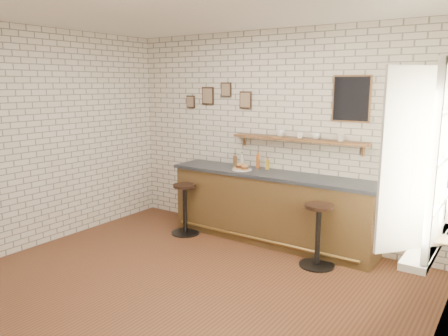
% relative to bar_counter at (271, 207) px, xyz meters
% --- Properties ---
extents(ground, '(5.00, 5.00, 0.00)m').
position_rel_bar_counter_xyz_m(ground, '(-0.12, -1.70, -0.51)').
color(ground, brown).
rests_on(ground, ground).
extents(bar_counter, '(3.10, 0.65, 1.01)m').
position_rel_bar_counter_xyz_m(bar_counter, '(0.00, 0.00, 0.00)').
color(bar_counter, brown).
rests_on(bar_counter, ground).
extents(sandwich_plate, '(0.28, 0.28, 0.01)m').
position_rel_bar_counter_xyz_m(sandwich_plate, '(-0.46, -0.06, 0.51)').
color(sandwich_plate, white).
rests_on(sandwich_plate, bar_counter).
extents(ciabatta_sandwich, '(0.26, 0.18, 0.08)m').
position_rel_bar_counter_xyz_m(ciabatta_sandwich, '(-0.45, -0.06, 0.55)').
color(ciabatta_sandwich, tan).
rests_on(ciabatta_sandwich, sandwich_plate).
extents(potato_chips, '(0.25, 0.18, 0.00)m').
position_rel_bar_counter_xyz_m(potato_chips, '(-0.48, -0.07, 0.52)').
color(potato_chips, '#EEBB54').
rests_on(potato_chips, sandwich_plate).
extents(bitters_bottle_brown, '(0.06, 0.06, 0.19)m').
position_rel_bar_counter_xyz_m(bitters_bottle_brown, '(-0.74, 0.18, 0.58)').
color(bitters_bottle_brown, brown).
rests_on(bitters_bottle_brown, bar_counter).
extents(bitters_bottle_white, '(0.06, 0.06, 0.22)m').
position_rel_bar_counter_xyz_m(bitters_bottle_white, '(-0.61, 0.18, 0.59)').
color(bitters_bottle_white, beige).
rests_on(bitters_bottle_white, bar_counter).
extents(bitters_bottle_amber, '(0.06, 0.06, 0.26)m').
position_rel_bar_counter_xyz_m(bitters_bottle_amber, '(-0.33, 0.18, 0.61)').
color(bitters_bottle_amber, '#944817').
rests_on(bitters_bottle_amber, bar_counter).
extents(condiment_bottle_yellow, '(0.06, 0.06, 0.18)m').
position_rel_bar_counter_xyz_m(condiment_bottle_yellow, '(-0.17, 0.18, 0.58)').
color(condiment_bottle_yellow, gold).
rests_on(condiment_bottle_yellow, bar_counter).
extents(bar_stool_left, '(0.43, 0.43, 0.77)m').
position_rel_bar_counter_xyz_m(bar_stool_left, '(-1.22, -0.45, -0.10)').
color(bar_stool_left, black).
rests_on(bar_stool_left, ground).
extents(bar_stool_right, '(0.44, 0.44, 0.80)m').
position_rel_bar_counter_xyz_m(bar_stool_right, '(0.90, -0.45, -0.08)').
color(bar_stool_right, black).
rests_on(bar_stool_right, ground).
extents(wall_shelf, '(2.00, 0.18, 0.18)m').
position_rel_bar_counter_xyz_m(wall_shelf, '(0.28, 0.20, 0.97)').
color(wall_shelf, brown).
rests_on(wall_shelf, ground).
extents(shelf_cup_a, '(0.15, 0.15, 0.10)m').
position_rel_bar_counter_xyz_m(shelf_cup_a, '(0.02, 0.20, 1.04)').
color(shelf_cup_a, white).
rests_on(shelf_cup_a, wall_shelf).
extents(shelf_cup_b, '(0.13, 0.13, 0.08)m').
position_rel_bar_counter_xyz_m(shelf_cup_b, '(0.31, 0.20, 1.04)').
color(shelf_cup_b, white).
rests_on(shelf_cup_b, wall_shelf).
extents(shelf_cup_c, '(0.15, 0.15, 0.09)m').
position_rel_bar_counter_xyz_m(shelf_cup_c, '(0.55, 0.20, 1.04)').
color(shelf_cup_c, white).
rests_on(shelf_cup_c, wall_shelf).
extents(shelf_cup_d, '(0.11, 0.11, 0.10)m').
position_rel_bar_counter_xyz_m(shelf_cup_d, '(0.89, 0.20, 1.04)').
color(shelf_cup_d, white).
rests_on(shelf_cup_d, wall_shelf).
extents(back_wall_decor, '(2.96, 0.02, 0.56)m').
position_rel_bar_counter_xyz_m(back_wall_decor, '(0.11, 0.28, 1.54)').
color(back_wall_decor, black).
rests_on(back_wall_decor, ground).
extents(window_sill, '(0.20, 1.35, 0.06)m').
position_rel_bar_counter_xyz_m(window_sill, '(2.28, -1.40, 0.39)').
color(window_sill, white).
rests_on(window_sill, ground).
extents(casement_window, '(0.40, 1.30, 1.56)m').
position_rel_bar_counter_xyz_m(casement_window, '(2.24, -1.40, 1.14)').
color(casement_window, white).
rests_on(casement_window, ground).
extents(book_lower, '(0.25, 0.29, 0.02)m').
position_rel_bar_counter_xyz_m(book_lower, '(2.26, -1.46, 0.43)').
color(book_lower, tan).
rests_on(book_lower, window_sill).
extents(book_upper, '(0.19, 0.25, 0.02)m').
position_rel_bar_counter_xyz_m(book_upper, '(2.26, -1.44, 0.46)').
color(book_upper, tan).
rests_on(book_upper, book_lower).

